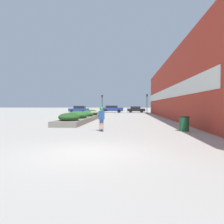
# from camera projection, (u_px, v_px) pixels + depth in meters

# --- Properties ---
(ground_plane) EXTENTS (300.00, 300.00, 0.00)m
(ground_plane) POSITION_uv_depth(u_px,v_px,m) (87.00, 153.00, 7.30)
(ground_plane) COLOR #ADA89E
(building_wall_right) EXTENTS (0.67, 41.98, 7.14)m
(building_wall_right) POSITION_uv_depth(u_px,v_px,m) (171.00, 88.00, 25.39)
(building_wall_right) COLOR #B23323
(building_wall_right) RESTS_ON ground_plane
(planter_box) EXTENTS (2.14, 13.21, 1.06)m
(planter_box) POSITION_uv_depth(u_px,v_px,m) (82.00, 117.00, 22.21)
(planter_box) COLOR slate
(planter_box) RESTS_ON ground_plane
(skateboard) EXTENTS (0.33, 0.58, 0.09)m
(skateboard) POSITION_uv_depth(u_px,v_px,m) (101.00, 130.00, 13.46)
(skateboard) COLOR navy
(skateboard) RESTS_ON ground_plane
(skateboarder) EXTENTS (1.30, 0.39, 1.41)m
(skateboarder) POSITION_uv_depth(u_px,v_px,m) (101.00, 116.00, 13.43)
(skateboarder) COLOR tan
(skateboarder) RESTS_ON skateboard
(trash_bin) EXTENTS (0.59, 0.59, 0.91)m
(trash_bin) POSITION_uv_depth(u_px,v_px,m) (184.00, 124.00, 13.42)
(trash_bin) COLOR #1E5B33
(trash_bin) RESTS_ON ground_plane
(car_leftmost) EXTENTS (4.08, 2.05, 1.49)m
(car_leftmost) POSITION_uv_depth(u_px,v_px,m) (79.00, 109.00, 46.17)
(car_leftmost) COLOR navy
(car_leftmost) RESTS_ON ground_plane
(car_center_left) EXTENTS (4.66, 1.88, 1.55)m
(car_center_left) POSITION_uv_depth(u_px,v_px,m) (112.00, 109.00, 48.08)
(car_center_left) COLOR navy
(car_center_left) RESTS_ON ground_plane
(car_center_right) EXTENTS (3.92, 2.04, 1.37)m
(car_center_right) POSITION_uv_depth(u_px,v_px,m) (136.00, 109.00, 48.49)
(car_center_right) COLOR black
(car_center_right) RESTS_ON ground_plane
(car_rightmost) EXTENTS (4.21, 1.89, 1.46)m
(car_rightmost) POSITION_uv_depth(u_px,v_px,m) (177.00, 109.00, 47.16)
(car_rightmost) COLOR navy
(car_rightmost) RESTS_ON ground_plane
(traffic_light_left) EXTENTS (0.28, 0.30, 3.55)m
(traffic_light_left) POSITION_uv_depth(u_px,v_px,m) (102.00, 101.00, 41.14)
(traffic_light_left) COLOR black
(traffic_light_left) RESTS_ON ground_plane
(traffic_light_right) EXTENTS (0.28, 0.30, 3.70)m
(traffic_light_right) POSITION_uv_depth(u_px,v_px,m) (147.00, 101.00, 41.09)
(traffic_light_right) COLOR black
(traffic_light_right) RESTS_ON ground_plane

